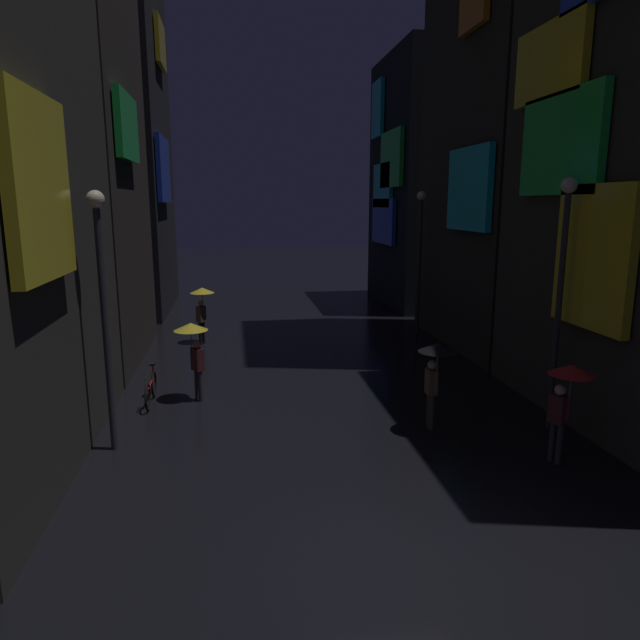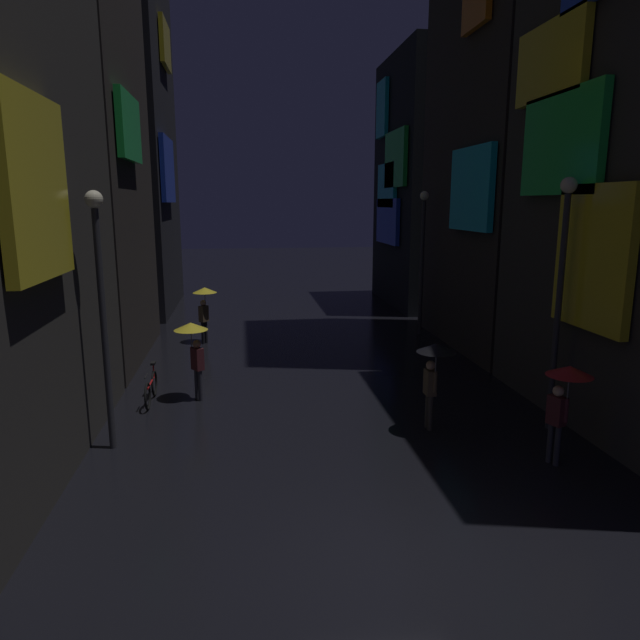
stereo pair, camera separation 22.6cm
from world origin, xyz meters
TOP-DOWN VIEW (x-y plane):
  - ground_plane at (0.00, 0.00)m, footprint 120.00×120.00m
  - building_left_mid at (-7.49, 12.58)m, footprint 4.25×7.17m
  - building_left_far at (-7.49, 22.05)m, footprint 4.25×8.10m
  - building_right_far at (7.47, 21.72)m, footprint 4.25×7.44m
  - pedestrian_far_right_yellow at (-3.45, 7.83)m, footprint 0.90×0.90m
  - pedestrian_near_crossing_red at (4.16, 2.73)m, footprint 0.90×0.90m
  - pedestrian_midstreet_left_black at (2.20, 4.83)m, footprint 0.90×0.90m
  - pedestrian_foreground_left_yellow at (-3.54, 14.27)m, footprint 0.90×0.90m
  - bicycle_parked_at_storefront at (-4.60, 7.73)m, footprint 0.12×1.82m
  - streetlamp_left_near at (-5.00, 4.86)m, footprint 0.36×0.36m
  - streetlamp_right_near at (5.00, 4.61)m, footprint 0.36×0.36m
  - streetlamp_right_far at (5.00, 14.62)m, footprint 0.36×0.36m

SIDE VIEW (x-z plane):
  - ground_plane at x=0.00m, z-range 0.00..0.00m
  - bicycle_parked_at_storefront at x=-4.60m, z-range -0.09..0.87m
  - pedestrian_far_right_yellow at x=-3.45m, z-range 0.61..2.73m
  - pedestrian_near_crossing_red at x=4.16m, z-range 0.61..2.73m
  - pedestrian_midstreet_left_black at x=2.20m, z-range 0.61..2.73m
  - pedestrian_foreground_left_yellow at x=-3.54m, z-range 0.61..2.73m
  - streetlamp_left_near at x=-5.00m, z-range 0.69..6.18m
  - streetlamp_right_far at x=5.00m, z-range 0.70..6.38m
  - streetlamp_right_near at x=5.00m, z-range 0.70..6.50m
  - building_right_far at x=7.47m, z-range 0.01..12.46m
  - building_left_mid at x=-7.49m, z-range 0.01..22.13m
  - building_left_far at x=-7.49m, z-range 0.01..24.54m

